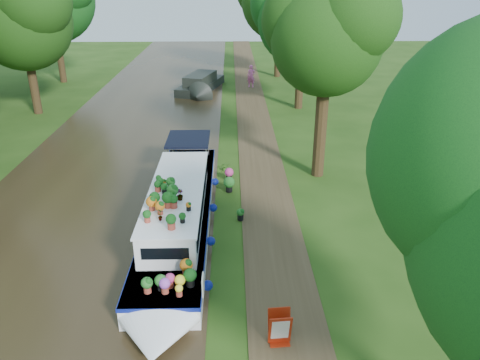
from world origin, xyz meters
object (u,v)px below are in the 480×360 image
Objects in this scene: sandwich_board at (280,329)px; plant_boat at (178,213)px; second_boat at (200,84)px; pedestrian_pink at (251,76)px.

plant_boat is at bearing 114.39° from sandwich_board.
pedestrian_pink is at bearing 33.67° from second_boat.
sandwich_board is (3.16, -5.63, -0.40)m from plant_boat.
pedestrian_pink reaches higher than second_boat.
plant_boat is 22.68m from second_boat.
sandwich_board is 29.59m from pedestrian_pink.
second_boat is at bearing 91.26° from plant_boat.
pedestrian_pink is at bearing 81.32° from plant_boat.
pedestrian_pink is (0.49, 29.59, 0.48)m from sandwich_board.
second_boat is 4.36m from pedestrian_pink.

